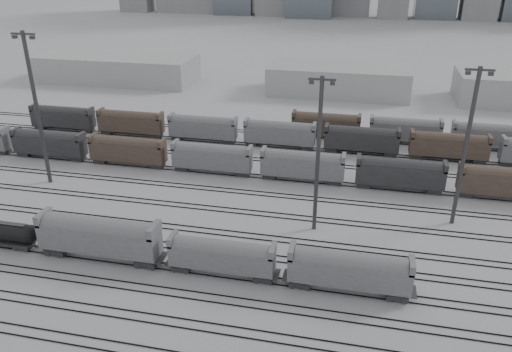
% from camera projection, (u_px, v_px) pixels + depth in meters
% --- Properties ---
extents(ground, '(900.00, 900.00, 0.00)m').
position_uv_depth(ground, '(206.00, 277.00, 64.05)').
color(ground, silver).
rests_on(ground, ground).
extents(tracks, '(220.00, 71.50, 0.16)m').
position_uv_depth(tracks, '(240.00, 213.00, 79.58)').
color(tracks, black).
rests_on(tracks, ground).
extents(hopper_car_a, '(16.78, 3.33, 6.00)m').
position_uv_depth(hopper_car_a, '(99.00, 235.00, 66.40)').
color(hopper_car_a, black).
rests_on(hopper_car_a, ground).
extents(hopper_car_b, '(13.75, 2.73, 4.92)m').
position_uv_depth(hopper_car_b, '(222.00, 255.00, 63.32)').
color(hopper_car_b, black).
rests_on(hopper_car_b, ground).
extents(hopper_car_c, '(14.82, 2.94, 5.30)m').
position_uv_depth(hopper_car_c, '(349.00, 269.00, 60.06)').
color(hopper_car_c, black).
rests_on(hopper_car_c, ground).
extents(light_mast_b, '(4.27, 0.68, 26.67)m').
position_uv_depth(light_mast_b, '(36.00, 106.00, 84.57)').
color(light_mast_b, '#37373A').
rests_on(light_mast_b, ground).
extents(light_mast_c, '(3.72, 0.59, 23.22)m').
position_uv_depth(light_mast_c, '(318.00, 153.00, 70.12)').
color(light_mast_c, '#37373A').
rests_on(light_mast_c, ground).
extents(light_mast_d, '(3.86, 0.62, 24.11)m').
position_uv_depth(light_mast_d, '(466.00, 145.00, 71.53)').
color(light_mast_d, '#37373A').
rests_on(light_mast_d, ground).
extents(bg_string_near, '(151.00, 3.00, 5.60)m').
position_uv_depth(bg_string_near, '(302.00, 166.00, 89.77)').
color(bg_string_near, slate).
rests_on(bg_string_near, ground).
extents(bg_string_mid, '(151.00, 3.00, 5.60)m').
position_uv_depth(bg_string_mid, '(361.00, 140.00, 102.02)').
color(bg_string_mid, black).
rests_on(bg_string_mid, ground).
extents(bg_string_far, '(66.00, 3.00, 5.60)m').
position_uv_depth(bg_string_far, '(446.00, 134.00, 105.67)').
color(bg_string_far, brown).
rests_on(bg_string_far, ground).
extents(warehouse_left, '(50.00, 18.00, 8.00)m').
position_uv_depth(warehouse_left, '(117.00, 68.00, 158.74)').
color(warehouse_left, '#AFAFB2').
rests_on(warehouse_left, ground).
extents(warehouse_mid, '(40.00, 18.00, 8.00)m').
position_uv_depth(warehouse_mid, '(338.00, 80.00, 144.90)').
color(warehouse_mid, '#AFAFB2').
rests_on(warehouse_mid, ground).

